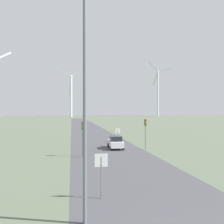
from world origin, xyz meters
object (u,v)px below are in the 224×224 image
at_px(traffic_light_post_near_left, 83,131).
at_px(car_approaching, 116,142).
at_px(streetlamp, 85,71).
at_px(wind_turbine_center, 158,90).
at_px(stop_sign_near, 101,167).
at_px(wind_turbine_left, 71,92).
at_px(stop_sign_far, 118,132).
at_px(traffic_light_post_near_right, 145,127).

height_order(traffic_light_post_near_left, car_approaching, traffic_light_post_near_left).
height_order(streetlamp, wind_turbine_center, wind_turbine_center).
height_order(stop_sign_near, wind_turbine_left, wind_turbine_left).
relative_size(stop_sign_near, stop_sign_far, 1.15).
xyz_separation_m(stop_sign_near, wind_turbine_left, (-2.21, 202.63, 22.96)).
distance_m(traffic_light_post_near_left, wind_turbine_left, 191.15).
relative_size(streetlamp, stop_sign_far, 4.98).
distance_m(car_approaching, wind_turbine_center, 240.44).
bearing_deg(stop_sign_far, car_approaching, -104.67).
bearing_deg(streetlamp, car_approaching, 74.57).
bearing_deg(car_approaching, streetlamp, -105.43).
bearing_deg(traffic_light_post_near_left, traffic_light_post_near_right, 19.42).
relative_size(traffic_light_post_near_left, wind_turbine_left, 0.08).
height_order(car_approaching, wind_turbine_center, wind_turbine_center).
bearing_deg(traffic_light_post_near_right, car_approaching, 156.13).
xyz_separation_m(stop_sign_near, wind_turbine_center, (100.83, 235.68, 30.06)).
distance_m(stop_sign_far, traffic_light_post_near_left, 13.50).
distance_m(streetlamp, wind_turbine_left, 206.24).
bearing_deg(stop_sign_near, wind_turbine_left, 90.63).
relative_size(stop_sign_near, car_approaching, 0.66).
bearing_deg(streetlamp, traffic_light_post_near_right, 62.96).
height_order(streetlamp, stop_sign_near, streetlamp).
bearing_deg(streetlamp, stop_sign_far, 74.76).
xyz_separation_m(streetlamp, traffic_light_post_near_left, (0.68, 15.59, -4.23)).
bearing_deg(car_approaching, stop_sign_far, 75.33).
xyz_separation_m(streetlamp, wind_turbine_left, (-1.04, 205.48, 17.64)).
height_order(streetlamp, traffic_light_post_near_left, streetlamp).
bearing_deg(traffic_light_post_near_right, wind_turbine_left, 93.25).
relative_size(stop_sign_far, car_approaching, 0.57).
relative_size(streetlamp, traffic_light_post_near_left, 2.87).
distance_m(stop_sign_near, car_approaching, 18.19).
xyz_separation_m(traffic_light_post_near_left, wind_turbine_left, (-1.72, 189.89, 21.86)).
relative_size(traffic_light_post_near_left, wind_turbine_center, 0.06).
xyz_separation_m(stop_sign_far, wind_turbine_left, (-8.45, 178.27, 23.22)).
distance_m(streetlamp, car_approaching, 22.14).
bearing_deg(stop_sign_near, streetlamp, -112.42).
distance_m(traffic_light_post_near_left, traffic_light_post_near_right, 9.41).
bearing_deg(traffic_light_post_near_left, car_approaching, 44.41).
bearing_deg(wind_turbine_center, stop_sign_far, -114.11).
bearing_deg(car_approaching, traffic_light_post_near_left, -135.59).
bearing_deg(wind_turbine_center, traffic_light_post_near_left, -114.44).
distance_m(traffic_light_post_near_right, car_approaching, 4.81).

